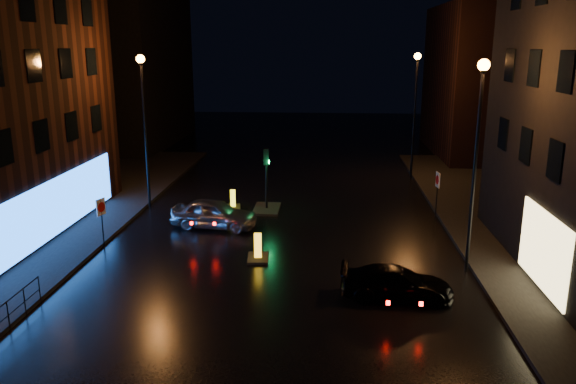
% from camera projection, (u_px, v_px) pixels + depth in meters
% --- Properties ---
extents(ground, '(120.00, 120.00, 0.00)m').
position_uv_depth(ground, '(257.00, 338.00, 17.50)').
color(ground, black).
rests_on(ground, ground).
extents(building_far_left, '(8.00, 16.00, 14.00)m').
position_uv_depth(building_far_left, '(128.00, 66.00, 50.57)').
color(building_far_left, black).
rests_on(building_far_left, ground).
extents(building_far_right, '(8.00, 14.00, 12.00)m').
position_uv_depth(building_far_right, '(487.00, 81.00, 45.82)').
color(building_far_right, black).
rests_on(building_far_right, ground).
extents(street_lamp_lfar, '(0.44, 0.44, 8.37)m').
position_uv_depth(street_lamp_lfar, '(144.00, 108.00, 30.12)').
color(street_lamp_lfar, black).
rests_on(street_lamp_lfar, ground).
extents(street_lamp_rnear, '(0.44, 0.44, 8.37)m').
position_uv_depth(street_lamp_rnear, '(478.00, 135.00, 21.34)').
color(street_lamp_rnear, black).
rests_on(street_lamp_rnear, ground).
extents(street_lamp_rfar, '(0.44, 0.44, 8.37)m').
position_uv_depth(street_lamp_rfar, '(415.00, 97.00, 36.78)').
color(street_lamp_rfar, black).
rests_on(street_lamp_rfar, ground).
extents(traffic_signal, '(1.40, 2.40, 3.45)m').
position_uv_depth(traffic_signal, '(267.00, 201.00, 30.96)').
color(traffic_signal, black).
rests_on(traffic_signal, ground).
extents(silver_hatchback, '(4.44, 2.28, 1.45)m').
position_uv_depth(silver_hatchback, '(214.00, 214.00, 27.94)').
color(silver_hatchback, '#A9ACB1').
rests_on(silver_hatchback, ground).
extents(dark_sedan, '(4.10, 1.85, 1.17)m').
position_uv_depth(dark_sedan, '(396.00, 283.00, 20.14)').
color(dark_sedan, black).
rests_on(dark_sedan, ground).
extents(bollard_near, '(0.99, 1.39, 1.16)m').
position_uv_depth(bollard_near, '(258.00, 254.00, 23.88)').
color(bollard_near, black).
rests_on(bollard_near, ground).
extents(bollard_far, '(0.99, 1.33, 1.06)m').
position_uv_depth(bollard_far, '(233.00, 204.00, 31.36)').
color(bollard_far, black).
rests_on(bollard_far, ground).
extents(road_sign_left, '(0.22, 0.54, 2.27)m').
position_uv_depth(road_sign_left, '(101.00, 211.00, 24.93)').
color(road_sign_left, black).
rests_on(road_sign_left, ground).
extents(road_sign_right, '(0.13, 0.59, 2.43)m').
position_uv_depth(road_sign_right, '(438.00, 184.00, 29.38)').
color(road_sign_right, black).
rests_on(road_sign_right, ground).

